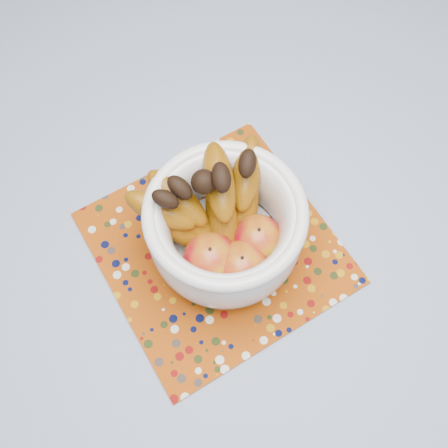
% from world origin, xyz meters
% --- Properties ---
extents(table, '(1.20, 1.20, 0.75)m').
position_xyz_m(table, '(0.00, 0.00, 0.67)').
color(table, brown).
rests_on(table, ground).
extents(tablecloth, '(1.32, 1.32, 0.01)m').
position_xyz_m(tablecloth, '(0.00, 0.00, 0.76)').
color(tablecloth, '#6379A6').
rests_on(tablecloth, table).
extents(placemat, '(0.41, 0.41, 0.00)m').
position_xyz_m(placemat, '(-0.04, -0.04, 0.76)').
color(placemat, '#913B07').
rests_on(placemat, tablecloth).
extents(fruit_bowl, '(0.29, 0.25, 0.20)m').
position_xyz_m(fruit_bowl, '(-0.03, -0.04, 0.85)').
color(fruit_bowl, white).
rests_on(fruit_bowl, placemat).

